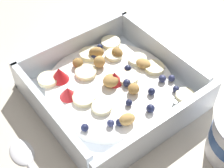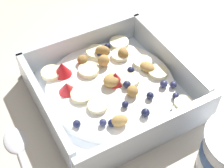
% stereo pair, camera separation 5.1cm
% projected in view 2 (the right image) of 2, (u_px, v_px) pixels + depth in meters
% --- Properties ---
extents(ground_plane, '(2.40, 2.40, 0.00)m').
position_uv_depth(ground_plane, '(105.00, 97.00, 0.53)').
color(ground_plane, beige).
extents(fruit_bowl, '(0.23, 0.23, 0.06)m').
position_uv_depth(fruit_bowl, '(111.00, 88.00, 0.52)').
color(fruit_bowl, white).
rests_on(fruit_bowl, ground).
extents(spoon, '(0.03, 0.17, 0.01)m').
position_uv_depth(spoon, '(19.00, 154.00, 0.45)').
color(spoon, silver).
rests_on(spoon, ground).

